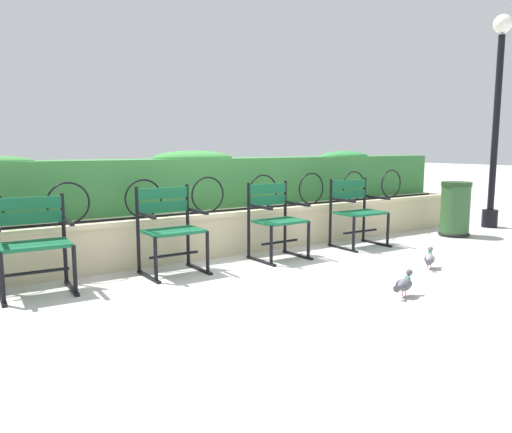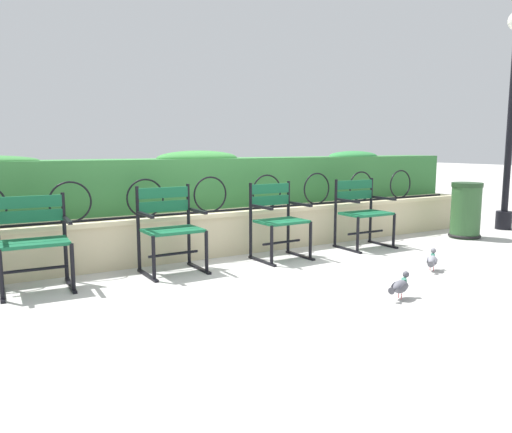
{
  "view_description": "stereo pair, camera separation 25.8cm",
  "coord_description": "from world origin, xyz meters",
  "px_view_note": "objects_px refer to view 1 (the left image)",
  "views": [
    {
      "loc": [
        -2.83,
        -4.16,
        1.28
      ],
      "look_at": [
        0.0,
        0.14,
        0.55
      ],
      "focal_mm": 34.66,
      "sensor_mm": 36.0,
      "label": 1
    },
    {
      "loc": [
        -2.62,
        -4.29,
        1.28
      ],
      "look_at": [
        0.0,
        0.14,
        0.55
      ],
      "focal_mm": 34.66,
      "sensor_mm": 36.0,
      "label": 2
    }
  ],
  "objects_px": {
    "lamppost": "(496,120)",
    "park_chair_centre_left": "(170,227)",
    "park_chair_leftmost": "(34,241)",
    "trash_bin": "(455,210)",
    "park_chair_centre_right": "(276,218)",
    "pigeon_far_side": "(404,284)",
    "park_chair_rightmost": "(357,210)",
    "pigeon_near_chairs": "(430,258)"
  },
  "relations": [
    {
      "from": "lamppost",
      "to": "park_chair_centre_left",
      "type": "bearing_deg",
      "value": 178.5
    },
    {
      "from": "lamppost",
      "to": "park_chair_leftmost",
      "type": "bearing_deg",
      "value": 178.66
    },
    {
      "from": "trash_bin",
      "to": "lamppost",
      "type": "bearing_deg",
      "value": 7.94
    },
    {
      "from": "park_chair_centre_right",
      "to": "lamppost",
      "type": "xyz_separation_m",
      "value": [
        4.15,
        -0.09,
        1.23
      ]
    },
    {
      "from": "pigeon_far_side",
      "to": "lamppost",
      "type": "distance_m",
      "value": 4.72
    },
    {
      "from": "park_chair_centre_right",
      "to": "pigeon_far_side",
      "type": "height_order",
      "value": "park_chair_centre_right"
    },
    {
      "from": "park_chair_rightmost",
      "to": "pigeon_near_chairs",
      "type": "relative_size",
      "value": 3.37
    },
    {
      "from": "park_chair_rightmost",
      "to": "lamppost",
      "type": "bearing_deg",
      "value": -1.97
    },
    {
      "from": "park_chair_centre_right",
      "to": "park_chair_leftmost",
      "type": "bearing_deg",
      "value": 178.54
    },
    {
      "from": "park_chair_centre_left",
      "to": "trash_bin",
      "type": "bearing_deg",
      "value": -4.04
    },
    {
      "from": "park_chair_centre_left",
      "to": "park_chair_centre_right",
      "type": "height_order",
      "value": "park_chair_centre_left"
    },
    {
      "from": "park_chair_leftmost",
      "to": "park_chair_centre_left",
      "type": "relative_size",
      "value": 0.96
    },
    {
      "from": "pigeon_near_chairs",
      "to": "pigeon_far_side",
      "type": "relative_size",
      "value": 0.9
    },
    {
      "from": "lamppost",
      "to": "pigeon_near_chairs",
      "type": "bearing_deg",
      "value": -158.47
    },
    {
      "from": "park_chair_centre_left",
      "to": "lamppost",
      "type": "height_order",
      "value": "lamppost"
    },
    {
      "from": "pigeon_far_side",
      "to": "park_chair_centre_left",
      "type": "bearing_deg",
      "value": 125.53
    },
    {
      "from": "park_chair_centre_right",
      "to": "lamppost",
      "type": "height_order",
      "value": "lamppost"
    },
    {
      "from": "park_chair_centre_left",
      "to": "pigeon_far_side",
      "type": "distance_m",
      "value": 2.33
    },
    {
      "from": "trash_bin",
      "to": "lamppost",
      "type": "xyz_separation_m",
      "value": [
        1.15,
        0.16,
        1.32
      ]
    },
    {
      "from": "park_chair_centre_right",
      "to": "park_chair_rightmost",
      "type": "height_order",
      "value": "park_chair_centre_right"
    },
    {
      "from": "pigeon_near_chairs",
      "to": "trash_bin",
      "type": "bearing_deg",
      "value": 28.64
    },
    {
      "from": "park_chair_rightmost",
      "to": "pigeon_near_chairs",
      "type": "height_order",
      "value": "park_chair_rightmost"
    },
    {
      "from": "park_chair_leftmost",
      "to": "lamppost",
      "type": "height_order",
      "value": "lamppost"
    },
    {
      "from": "park_chair_leftmost",
      "to": "pigeon_near_chairs",
      "type": "distance_m",
      "value": 3.89
    },
    {
      "from": "trash_bin",
      "to": "park_chair_centre_left",
      "type": "bearing_deg",
      "value": 175.96
    },
    {
      "from": "pigeon_far_side",
      "to": "lamppost",
      "type": "bearing_deg",
      "value": 22.88
    },
    {
      "from": "pigeon_far_side",
      "to": "park_chair_rightmost",
      "type": "bearing_deg",
      "value": 55.92
    },
    {
      "from": "park_chair_centre_right",
      "to": "park_chair_rightmost",
      "type": "relative_size",
      "value": 1.01
    },
    {
      "from": "park_chair_rightmost",
      "to": "trash_bin",
      "type": "distance_m",
      "value": 1.73
    },
    {
      "from": "park_chair_rightmost",
      "to": "pigeon_far_side",
      "type": "relative_size",
      "value": 3.02
    },
    {
      "from": "park_chair_centre_left",
      "to": "trash_bin",
      "type": "height_order",
      "value": "park_chair_centre_left"
    },
    {
      "from": "pigeon_near_chairs",
      "to": "pigeon_far_side",
      "type": "height_order",
      "value": "same"
    },
    {
      "from": "park_chair_leftmost",
      "to": "park_chair_centre_left",
      "type": "bearing_deg",
      "value": -0.7
    },
    {
      "from": "park_chair_leftmost",
      "to": "pigeon_near_chairs",
      "type": "height_order",
      "value": "park_chair_leftmost"
    },
    {
      "from": "park_chair_leftmost",
      "to": "park_chair_centre_right",
      "type": "xyz_separation_m",
      "value": [
        2.56,
        -0.07,
        0.0
      ]
    },
    {
      "from": "park_chair_centre_right",
      "to": "lamppost",
      "type": "distance_m",
      "value": 4.33
    },
    {
      "from": "pigeon_near_chairs",
      "to": "trash_bin",
      "type": "relative_size",
      "value": 0.33
    },
    {
      "from": "park_chair_rightmost",
      "to": "pigeon_far_side",
      "type": "height_order",
      "value": "park_chair_rightmost"
    },
    {
      "from": "park_chair_leftmost",
      "to": "park_chair_rightmost",
      "type": "relative_size",
      "value": 0.98
    },
    {
      "from": "park_chair_centre_left",
      "to": "pigeon_far_side",
      "type": "bearing_deg",
      "value": -54.47
    },
    {
      "from": "park_chair_centre_left",
      "to": "pigeon_near_chairs",
      "type": "bearing_deg",
      "value": -30.22
    },
    {
      "from": "park_chair_centre_left",
      "to": "pigeon_near_chairs",
      "type": "relative_size",
      "value": 3.43
    }
  ]
}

